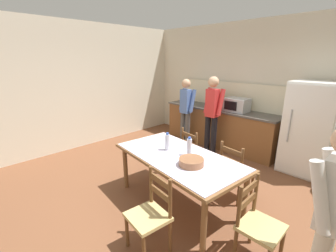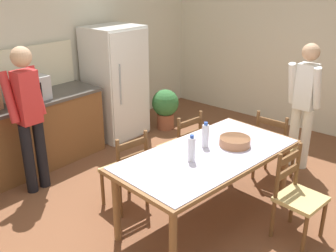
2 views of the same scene
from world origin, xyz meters
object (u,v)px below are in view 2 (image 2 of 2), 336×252
bottle_off_centre (205,136)px  person_at_counter (28,113)px  dining_table (208,160)px  chair_side_near_right (297,196)px  chair_head_end (274,147)px  chair_side_far_right (182,148)px  potted_plant (165,106)px  refrigerator (116,83)px  bottle_near_centre (192,149)px  serving_bowl (235,141)px  microwave (26,89)px  chair_side_far_left (126,171)px  person_by_table (304,100)px

bottle_off_centre → person_at_counter: 2.02m
dining_table → chair_side_near_right: size_ratio=2.22×
chair_head_end → chair_side_far_right: bearing=40.8°
person_at_counter → potted_plant: bearing=-88.4°
refrigerator → potted_plant: (0.68, -0.43, -0.47)m
potted_plant → refrigerator: bearing=147.6°
chair_side_near_right → person_at_counter: 3.01m
bottle_near_centre → refrigerator: bearing=62.4°
serving_bowl → potted_plant: serving_bowl is taller
bottle_off_centre → serving_bowl: 0.32m
microwave → bottle_near_centre: 2.44m
serving_bowl → potted_plant: bearing=57.1°
bottle_off_centre → person_at_counter: person_at_counter is taller
serving_bowl → chair_head_end: bearing=-1.6°
chair_side_far_right → bottle_off_centre: bearing=64.3°
chair_side_far_left → microwave: bearing=-77.7°
chair_head_end → chair_side_far_left: 1.87m
chair_side_far_right → chair_side_far_left: bearing=1.5°
microwave → refrigerator: bearing=-0.7°
bottle_off_centre → person_at_counter: bearing=115.9°
dining_table → refrigerator: bearing=67.3°
microwave → person_by_table: bearing=-49.5°
microwave → serving_bowl: size_ratio=1.56×
dining_table → chair_side_far_left: bearing=113.4°
chair_side_far_left → person_by_table: (2.16, -1.05, 0.49)m
chair_head_end → person_by_table: (0.56, -0.09, 0.49)m
chair_side_far_right → person_by_table: size_ratio=0.55×
refrigerator → dining_table: refrigerator is taller
bottle_off_centre → person_by_table: size_ratio=0.16×
chair_head_end → bottle_near_centre: bearing=84.2°
chair_head_end → chair_side_far_right: (-0.74, 0.86, 0.00)m
chair_head_end → person_by_table: bearing=-99.4°
serving_bowl → person_by_table: (1.48, -0.12, 0.10)m
person_by_table → chair_head_end: bearing=-8.0°
serving_bowl → microwave: bearing=107.5°
chair_head_end → bottle_off_centre: bearing=78.2°
refrigerator → chair_side_near_right: (-0.66, -3.24, -0.41)m
chair_side_far_left → chair_side_far_right: (0.87, -0.09, 0.00)m
microwave → serving_bowl: 2.69m
refrigerator → potted_plant: bearing=-32.4°
bottle_off_centre → serving_bowl: bottle_off_centre is taller
dining_table → person_by_table: (1.81, -0.23, 0.23)m
microwave → person_at_counter: person_at_counter is taller
chair_side_far_left → chair_side_far_right: 0.87m
chair_head_end → potted_plant: bearing=-11.4°
dining_table → serving_bowl: 0.37m
dining_table → bottle_near_centre: 0.32m
chair_side_far_right → dining_table: bearing=62.3°
bottle_off_centre → potted_plant: bearing=50.0°
chair_side_far_right → person_at_counter: (-1.29, 1.20, 0.53)m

